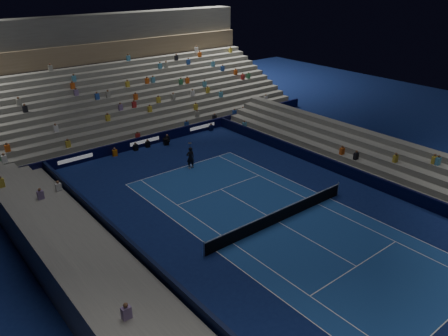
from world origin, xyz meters
TOP-DOWN VIEW (x-y plane):
  - ground at (0.00, 0.00)m, footprint 90.00×90.00m
  - court_surface at (0.00, 0.00)m, footprint 10.97×23.77m
  - sponsor_barrier_far at (0.00, 18.50)m, footprint 44.00×0.25m
  - sponsor_barrier_east at (9.70, 0.00)m, footprint 0.25×37.00m
  - sponsor_barrier_west at (-9.70, 0.00)m, footprint 0.25×37.00m
  - grandstand_main at (0.00, 27.90)m, footprint 44.00×15.20m
  - grandstand_east at (13.17, 0.00)m, footprint 5.00×37.00m
  - grandstand_west at (-13.17, 0.00)m, footprint 5.00×37.00m
  - tennis_net at (0.00, 0.00)m, footprint 12.90×0.10m
  - tennis_player at (0.54, 11.32)m, footprint 0.79×0.61m
  - broadcast_camera at (1.89, 17.50)m, footprint 0.63×1.00m

SIDE VIEW (x-z plane):
  - ground at x=0.00m, z-range 0.00..0.00m
  - court_surface at x=0.00m, z-range 0.00..0.01m
  - broadcast_camera at x=1.89m, z-range 0.01..0.64m
  - sponsor_barrier_far at x=0.00m, z-range 0.00..1.00m
  - sponsor_barrier_east at x=9.70m, z-range 0.00..1.00m
  - sponsor_barrier_west at x=-9.70m, z-range 0.00..1.00m
  - tennis_net at x=0.00m, z-range -0.05..1.05m
  - grandstand_east at x=13.17m, z-range -0.33..2.17m
  - grandstand_west at x=-13.17m, z-range -0.33..2.17m
  - tennis_player at x=0.54m, z-range 0.00..1.95m
  - grandstand_main at x=0.00m, z-range -2.22..8.98m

